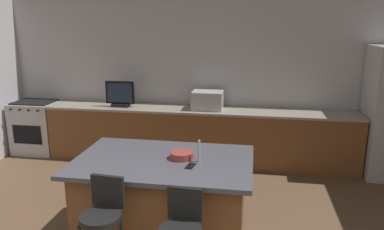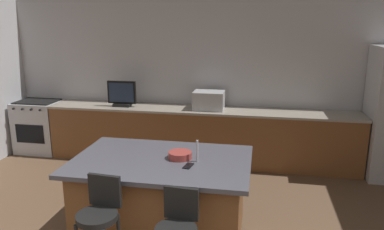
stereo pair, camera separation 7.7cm
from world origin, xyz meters
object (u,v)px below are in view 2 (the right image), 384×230
(fruit_bowl, at_px, (180,155))
(range_oven, at_px, (40,126))
(microwave, at_px, (209,100))
(cell_phone, at_px, (188,166))
(tv_monitor, at_px, (122,95))
(kitchen_island, at_px, (162,200))
(bar_stool_left, at_px, (100,225))

(fruit_bowl, bearing_deg, range_oven, 143.14)
(microwave, height_order, cell_phone, microwave)
(microwave, bearing_deg, tv_monitor, -177.92)
(kitchen_island, distance_m, cell_phone, 0.56)
(kitchen_island, bearing_deg, tv_monitor, 119.29)
(kitchen_island, distance_m, microwave, 2.41)
(tv_monitor, distance_m, cell_phone, 2.90)
(tv_monitor, bearing_deg, kitchen_island, -60.71)
(cell_phone, bearing_deg, fruit_bowl, 131.52)
(kitchen_island, bearing_deg, microwave, 86.41)
(range_oven, relative_size, tv_monitor, 1.92)
(microwave, xyz_separation_m, bar_stool_left, (-0.47, -3.13, -0.43))
(microwave, relative_size, cell_phone, 3.20)
(microwave, xyz_separation_m, tv_monitor, (-1.43, -0.05, 0.05))
(tv_monitor, relative_size, fruit_bowl, 2.03)
(cell_phone, bearing_deg, bar_stool_left, -124.20)
(cell_phone, bearing_deg, kitchen_island, 165.03)
(range_oven, height_order, microwave, microwave)
(bar_stool_left, distance_m, cell_phone, 0.96)
(range_oven, relative_size, bar_stool_left, 0.90)
(microwave, bearing_deg, bar_stool_left, -98.51)
(microwave, relative_size, bar_stool_left, 0.47)
(tv_monitor, bearing_deg, microwave, 2.08)
(bar_stool_left, bearing_deg, cell_phone, 51.69)
(microwave, bearing_deg, fruit_bowl, -89.19)
(kitchen_island, xyz_separation_m, cell_phone, (0.30, -0.14, 0.45))
(microwave, distance_m, cell_phone, 2.48)
(kitchen_island, relative_size, microwave, 3.69)
(range_oven, bearing_deg, fruit_bowl, -36.86)
(kitchen_island, distance_m, tv_monitor, 2.70)
(range_oven, xyz_separation_m, cell_phone, (3.17, -2.47, 0.47))
(range_oven, height_order, tv_monitor, tv_monitor)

